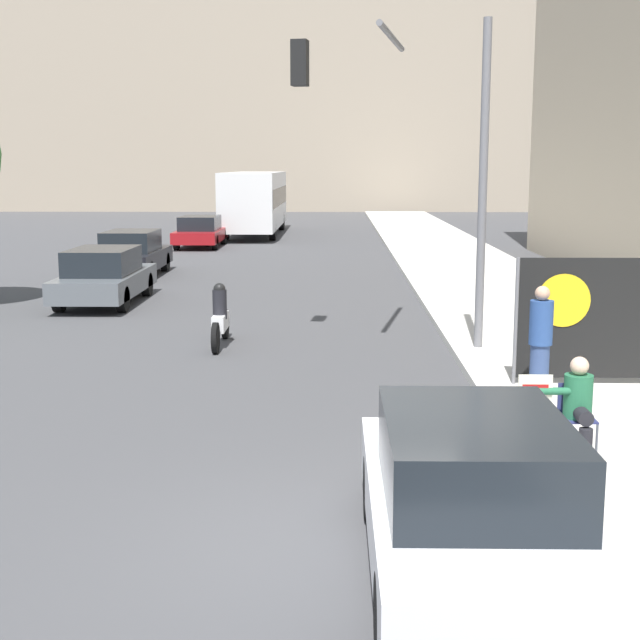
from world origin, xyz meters
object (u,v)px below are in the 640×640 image
at_px(car_on_road_midblock, 132,254).
at_px(motorcycle_on_road, 220,319).
at_px(seated_protester, 578,404).
at_px(parked_car_curbside, 471,499).
at_px(protest_banner, 598,318).
at_px(traffic_light_pole, 415,128).
at_px(city_bus_on_road, 255,199).
at_px(car_on_road_nearest, 104,276).
at_px(car_on_road_distant, 200,231).
at_px(jogger_on_sidewalk, 540,342).

bearing_deg(car_on_road_midblock, motorcycle_on_road, -69.09).
xyz_separation_m(seated_protester, parked_car_curbside, (-1.71, -3.03, -0.02)).
distance_m(seated_protester, motorcycle_on_road, 8.77).
height_order(protest_banner, parked_car_curbside, protest_banner).
relative_size(traffic_light_pole, city_bus_on_road, 0.53).
relative_size(traffic_light_pole, motorcycle_on_road, 2.84).
bearing_deg(motorcycle_on_road, city_bus_on_road, 93.73).
bearing_deg(car_on_road_nearest, car_on_road_distant, 89.96).
height_order(protest_banner, traffic_light_pole, traffic_light_pole).
relative_size(jogger_on_sidewalk, protest_banner, 0.64).
bearing_deg(jogger_on_sidewalk, car_on_road_midblock, -50.07).
bearing_deg(car_on_road_midblock, jogger_on_sidewalk, -58.81).
bearing_deg(car_on_road_nearest, car_on_road_midblock, 95.86).
bearing_deg(city_bus_on_road, seated_protester, -78.95).
xyz_separation_m(jogger_on_sidewalk, motorcycle_on_road, (-5.28, 4.57, -0.46)).
height_order(seated_protester, jogger_on_sidewalk, jogger_on_sidewalk).
xyz_separation_m(protest_banner, motorcycle_on_road, (-6.37, 3.63, -0.65)).
xyz_separation_m(protest_banner, parked_car_curbside, (-2.92, -6.49, -0.46)).
xyz_separation_m(traffic_light_pole, car_on_road_distant, (-7.43, 22.35, -3.54)).
bearing_deg(parked_car_curbside, seated_protester, 60.57).
bearing_deg(traffic_light_pole, seated_protester, -77.85).
height_order(car_on_road_midblock, city_bus_on_road, city_bus_on_road).
distance_m(traffic_light_pole, car_on_road_nearest, 10.13).
distance_m(traffic_light_pole, parked_car_curbside, 10.25).
bearing_deg(parked_car_curbside, jogger_on_sidewalk, 71.80).
height_order(protest_banner, car_on_road_nearest, protest_banner).
bearing_deg(parked_car_curbside, city_bus_on_road, 97.77).
distance_m(seated_protester, car_on_road_midblock, 20.64).
xyz_separation_m(parked_car_curbside, motorcycle_on_road, (-3.45, 10.12, -0.19)).
height_order(seated_protester, parked_car_curbside, parked_car_curbside).
bearing_deg(seated_protester, protest_banner, 56.83).
distance_m(protest_banner, car_on_road_nearest, 13.55).
xyz_separation_m(protest_banner, car_on_road_distant, (-10.06, 25.49, -0.50)).
xyz_separation_m(jogger_on_sidewalk, protest_banner, (1.09, 0.93, 0.20)).
relative_size(protest_banner, car_on_road_distant, 0.57).
bearing_deg(car_on_road_nearest, parked_car_curbside, -65.29).
relative_size(jogger_on_sidewalk, car_on_road_nearest, 0.37).
distance_m(car_on_road_nearest, car_on_road_midblock, 5.87).
bearing_deg(seated_protester, parked_car_curbside, -133.31).
height_order(seated_protester, car_on_road_midblock, car_on_road_midblock).
height_order(parked_car_curbside, motorcycle_on_road, parked_car_curbside).
relative_size(jogger_on_sidewalk, car_on_road_midblock, 0.38).
bearing_deg(jogger_on_sidewalk, city_bus_on_road, -69.21).
bearing_deg(motorcycle_on_road, parked_car_curbside, -71.18).
bearing_deg(protest_banner, city_bus_on_road, 104.20).
distance_m(protest_banner, parked_car_curbside, 7.13).
relative_size(jogger_on_sidewalk, city_bus_on_road, 0.15).
xyz_separation_m(parked_car_curbside, city_bus_on_road, (-5.34, 39.15, 1.12)).
bearing_deg(car_on_road_distant, jogger_on_sidewalk, -71.25).
distance_m(car_on_road_nearest, motorcycle_on_road, 6.57).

